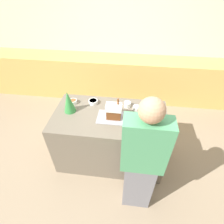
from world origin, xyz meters
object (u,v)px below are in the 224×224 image
at_px(person, 142,162).
at_px(candy_bowl_near_tray_left, 151,114).
at_px(gingerbread_house, 114,111).
at_px(candy_bowl_near_tray_right, 73,101).
at_px(decorative_tree, 69,102).
at_px(baking_tray, 114,118).
at_px(candy_bowl_beside_tree, 136,108).
at_px(mug, 127,104).
at_px(candy_bowl_far_right, 93,102).
at_px(candy_bowl_far_left, 149,108).

bearing_deg(person, candy_bowl_near_tray_left, 80.59).
distance_m(gingerbread_house, person, 0.74).
distance_m(candy_bowl_near_tray_right, person, 1.33).
height_order(decorative_tree, candy_bowl_near_tray_right, decorative_tree).
bearing_deg(gingerbread_house, person, -59.49).
xyz_separation_m(gingerbread_house, candy_bowl_near_tray_left, (0.49, 0.10, -0.09)).
distance_m(baking_tray, candy_bowl_beside_tree, 0.36).
bearing_deg(gingerbread_house, mug, 58.20).
bearing_deg(candy_bowl_far_right, person, -52.11).
bearing_deg(gingerbread_house, candy_bowl_beside_tree, 36.09).
bearing_deg(candy_bowl_far_left, gingerbread_house, -154.13).
relative_size(baking_tray, mug, 4.56).
xyz_separation_m(gingerbread_house, candy_bowl_near_tray_right, (-0.63, 0.25, -0.09)).
distance_m(decorative_tree, person, 1.22).
xyz_separation_m(candy_bowl_far_right, candy_bowl_near_tray_right, (-0.29, -0.03, -0.00)).
distance_m(decorative_tree, candy_bowl_far_left, 1.11).
distance_m(decorative_tree, mug, 0.82).
distance_m(candy_bowl_far_left, candy_bowl_far_right, 0.81).
bearing_deg(person, candy_bowl_beside_tree, 95.27).
bearing_deg(baking_tray, candy_bowl_near_tray_right, 158.32).
height_order(candy_bowl_near_tray_left, candy_bowl_far_right, candy_bowl_far_right).
bearing_deg(candy_bowl_near_tray_right, candy_bowl_near_tray_left, -7.40).
bearing_deg(decorative_tree, candy_bowl_far_left, 8.34).
relative_size(candy_bowl_near_tray_right, mug, 1.18).
bearing_deg(candy_bowl_near_tray_left, gingerbread_house, -168.00).
bearing_deg(candy_bowl_far_right, baking_tray, -39.88).
xyz_separation_m(candy_bowl_beside_tree, candy_bowl_far_right, (-0.63, 0.07, 0.00)).
bearing_deg(gingerbread_house, candy_bowl_far_right, 140.18).
xyz_separation_m(baking_tray, candy_bowl_far_left, (0.47, 0.23, 0.02)).
relative_size(candy_bowl_far_right, person, 0.08).
bearing_deg(person, decorative_tree, 144.82).
bearing_deg(candy_bowl_far_left, mug, 173.27).
height_order(candy_bowl_near_tray_left, person, person).
xyz_separation_m(decorative_tree, candy_bowl_far_left, (1.09, 0.16, -0.13)).
bearing_deg(baking_tray, gingerbread_house, 22.95).
bearing_deg(baking_tray, mug, 58.14).
relative_size(candy_bowl_near_tray_right, person, 0.07).
bearing_deg(mug, person, -76.97).
bearing_deg(mug, baking_tray, -121.86).
distance_m(candy_bowl_far_right, mug, 0.50).
relative_size(decorative_tree, mug, 3.29).
distance_m(gingerbread_house, candy_bowl_far_left, 0.53).
bearing_deg(baking_tray, decorative_tree, 173.66).
distance_m(candy_bowl_beside_tree, candy_bowl_far_right, 0.64).
distance_m(candy_bowl_beside_tree, mug, 0.14).
distance_m(decorative_tree, candy_bowl_beside_tree, 0.93).
xyz_separation_m(candy_bowl_near_tray_left, person, (-0.12, -0.73, -0.04)).
bearing_deg(candy_bowl_beside_tree, candy_bowl_far_right, 173.82).
bearing_deg(candy_bowl_far_left, candy_bowl_near_tray_left, -80.11).
distance_m(candy_bowl_far_right, candy_bowl_near_tray_right, 0.29).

